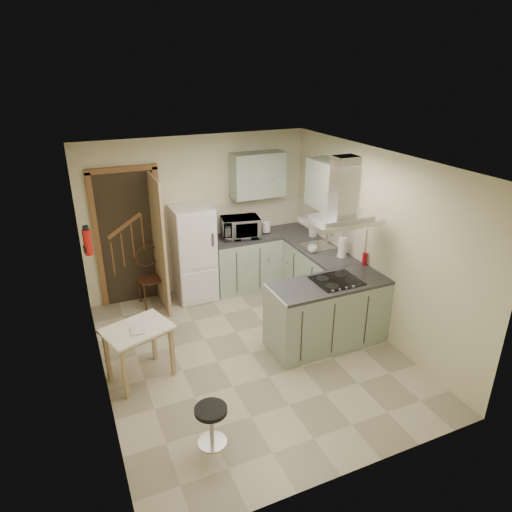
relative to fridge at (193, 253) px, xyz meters
name	(u,v)px	position (x,y,z in m)	size (l,w,h in m)	color
floor	(251,353)	(0.20, -1.80, -0.75)	(4.20, 4.20, 0.00)	tan
ceiling	(250,161)	(0.20, -1.80, 1.75)	(4.20, 4.20, 0.00)	silver
back_wall	(198,215)	(0.20, 0.30, 0.50)	(3.60, 3.60, 0.00)	beige
left_wall	(93,294)	(-1.60, -1.80, 0.50)	(4.20, 4.20, 0.00)	beige
right_wall	(374,243)	(2.00, -1.80, 0.50)	(4.20, 4.20, 0.00)	beige
doorway	(130,238)	(-0.90, 0.27, 0.30)	(1.10, 0.12, 2.10)	brown
fridge	(193,253)	(0.00, 0.00, 0.00)	(0.60, 0.60, 1.50)	white
counter_back	(245,262)	(0.86, 0.00, -0.30)	(1.08, 0.60, 0.90)	#9EB2A0
counter_right	(309,269)	(1.70, -0.68, -0.30)	(0.60, 1.95, 0.90)	#9EB2A0
splashback	(254,214)	(1.16, 0.29, 0.40)	(1.68, 0.02, 0.50)	beige
wall_cabinet_back	(258,175)	(1.15, 0.12, 1.10)	(0.85, 0.35, 0.70)	#9EB2A0
wall_cabinet_right	(331,186)	(1.82, -0.95, 1.10)	(0.35, 0.90, 0.70)	#9EB2A0
peninsula	(328,313)	(1.22, -1.98, -0.30)	(1.55, 0.65, 0.90)	#9EB2A0
hob	(337,281)	(1.32, -1.98, 0.16)	(0.58, 0.50, 0.01)	black
extractor_hood	(341,220)	(1.32, -1.98, 0.97)	(0.90, 0.55, 0.10)	silver
sink	(317,246)	(1.70, -0.85, 0.16)	(0.45, 0.40, 0.01)	silver
fire_extinguisher	(88,242)	(-1.54, -0.90, 0.75)	(0.10, 0.10, 0.32)	#B2140F
drop_leaf_table	(140,353)	(-1.19, -1.73, -0.41)	(0.73, 0.55, 0.69)	#DCC087
bentwood_chair	(151,279)	(-0.69, 0.02, -0.32)	(0.38, 0.38, 0.86)	#4A2618
stool	(212,425)	(-0.75, -3.04, -0.53)	(0.32, 0.32, 0.43)	black
microwave	(240,227)	(0.79, -0.01, 0.31)	(0.59, 0.40, 0.33)	black
kettle	(266,227)	(1.25, 0.02, 0.25)	(0.14, 0.14, 0.20)	white
cereal_box	(251,223)	(1.04, 0.13, 0.31)	(0.08, 0.21, 0.31)	orange
soap_bottle	(313,230)	(1.87, -0.44, 0.25)	(0.09, 0.09, 0.20)	#B4B7C1
paper_towel	(342,247)	(1.83, -1.34, 0.30)	(0.12, 0.12, 0.30)	white
cup	(312,249)	(1.52, -1.03, 0.21)	(0.14, 0.14, 0.11)	silver
red_bottle	(365,259)	(1.95, -1.71, 0.24)	(0.06, 0.06, 0.18)	#A10D18
book	(130,329)	(-1.27, -1.79, -0.02)	(0.15, 0.20, 0.09)	#983239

